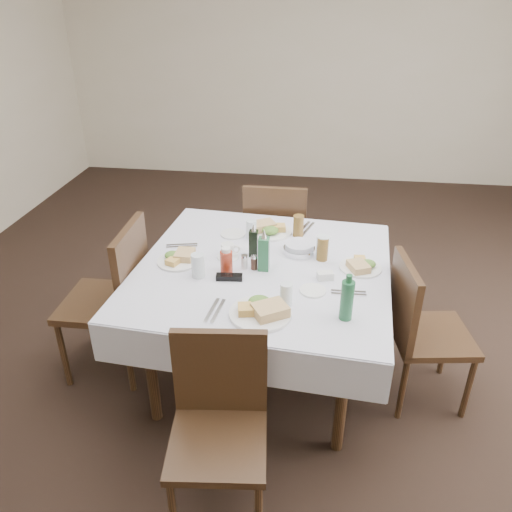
# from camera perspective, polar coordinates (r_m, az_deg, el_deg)

# --- Properties ---
(ground_plane) EXTENTS (7.00, 7.00, 0.00)m
(ground_plane) POSITION_cam_1_polar(r_m,az_deg,el_deg) (3.37, 4.50, -11.15)
(ground_plane) COLOR black
(room_shell) EXTENTS (6.04, 7.04, 2.80)m
(room_shell) POSITION_cam_1_polar(r_m,az_deg,el_deg) (2.63, 5.98, 18.86)
(room_shell) COLOR beige
(room_shell) RESTS_ON ground
(dining_table) EXTENTS (1.50, 1.50, 0.76)m
(dining_table) POSITION_cam_1_polar(r_m,az_deg,el_deg) (2.84, 0.78, -2.47)
(dining_table) COLOR black
(dining_table) RESTS_ON ground
(chair_north) EXTENTS (0.44, 0.44, 0.94)m
(chair_north) POSITION_cam_1_polar(r_m,az_deg,el_deg) (3.68, 2.25, 2.58)
(chair_north) COLOR black
(chair_north) RESTS_ON ground
(chair_south) EXTENTS (0.46, 0.46, 0.88)m
(chair_south) POSITION_cam_1_polar(r_m,az_deg,el_deg) (2.29, -4.23, -17.66)
(chair_south) COLOR black
(chair_south) RESTS_ON ground
(chair_east) EXTENTS (0.48, 0.48, 0.89)m
(chair_east) POSITION_cam_1_polar(r_m,az_deg,el_deg) (2.91, 18.03, -7.45)
(chair_east) COLOR black
(chair_east) RESTS_ON ground
(chair_west) EXTENTS (0.47, 0.47, 0.98)m
(chair_west) POSITION_cam_1_polar(r_m,az_deg,el_deg) (3.05, -15.64, -3.98)
(chair_west) COLOR black
(chair_west) RESTS_ON ground
(meal_north) EXTENTS (0.28, 0.28, 0.06)m
(meal_north) POSITION_cam_1_polar(r_m,az_deg,el_deg) (3.17, 1.46, 3.09)
(meal_north) COLOR white
(meal_north) RESTS_ON dining_table
(meal_south) EXTENTS (0.30, 0.30, 0.07)m
(meal_south) POSITION_cam_1_polar(r_m,az_deg,el_deg) (2.39, 0.68, -6.19)
(meal_south) COLOR white
(meal_south) RESTS_ON dining_table
(meal_east) EXTENTS (0.23, 0.23, 0.05)m
(meal_east) POSITION_cam_1_polar(r_m,az_deg,el_deg) (2.82, 11.92, -1.10)
(meal_east) COLOR white
(meal_east) RESTS_ON dining_table
(meal_west) EXTENTS (0.24, 0.24, 0.05)m
(meal_west) POSITION_cam_1_polar(r_m,az_deg,el_deg) (2.87, -8.81, -0.23)
(meal_west) COLOR white
(meal_west) RESTS_ON dining_table
(side_plate_a) EXTENTS (0.16, 0.16, 0.01)m
(side_plate_a) POSITION_cam_1_polar(r_m,az_deg,el_deg) (3.15, -2.65, 2.53)
(side_plate_a) COLOR white
(side_plate_a) RESTS_ON dining_table
(side_plate_b) EXTENTS (0.14, 0.14, 0.01)m
(side_plate_b) POSITION_cam_1_polar(r_m,az_deg,el_deg) (2.59, 6.51, -3.94)
(side_plate_b) COLOR white
(side_plate_b) RESTS_ON dining_table
(water_n) EXTENTS (0.06, 0.06, 0.12)m
(water_n) POSITION_cam_1_polar(r_m,az_deg,el_deg) (3.08, -0.53, 3.07)
(water_n) COLOR silver
(water_n) RESTS_ON dining_table
(water_s) EXTENTS (0.06, 0.06, 0.11)m
(water_s) POSITION_cam_1_polar(r_m,az_deg,el_deg) (2.45, 3.47, -4.34)
(water_s) COLOR silver
(water_s) RESTS_ON dining_table
(water_e) EXTENTS (0.08, 0.08, 0.14)m
(water_e) POSITION_cam_1_polar(r_m,az_deg,el_deg) (2.87, 7.63, 0.98)
(water_e) COLOR silver
(water_e) RESTS_ON dining_table
(water_w) EXTENTS (0.07, 0.07, 0.13)m
(water_w) POSITION_cam_1_polar(r_m,az_deg,el_deg) (2.69, -6.64, -1.09)
(water_w) COLOR silver
(water_w) RESTS_ON dining_table
(iced_tea_a) EXTENTS (0.07, 0.07, 0.14)m
(iced_tea_a) POSITION_cam_1_polar(r_m,az_deg,el_deg) (3.12, 4.86, 3.45)
(iced_tea_a) COLOR brown
(iced_tea_a) RESTS_ON dining_table
(iced_tea_b) EXTENTS (0.07, 0.07, 0.14)m
(iced_tea_b) POSITION_cam_1_polar(r_m,az_deg,el_deg) (2.86, 7.61, 0.81)
(iced_tea_b) COLOR brown
(iced_tea_b) RESTS_ON dining_table
(bread_basket) EXTENTS (0.19, 0.19, 0.06)m
(bread_basket) POSITION_cam_1_polar(r_m,az_deg,el_deg) (2.93, 4.97, 0.89)
(bread_basket) COLOR silver
(bread_basket) RESTS_ON dining_table
(oil_cruet_dark) EXTENTS (0.05, 0.05, 0.20)m
(oil_cruet_dark) POSITION_cam_1_polar(r_m,az_deg,el_deg) (2.86, -0.28, 1.60)
(oil_cruet_dark) COLOR black
(oil_cruet_dark) RESTS_ON dining_table
(oil_cruet_green) EXTENTS (0.06, 0.06, 0.25)m
(oil_cruet_green) POSITION_cam_1_polar(r_m,az_deg,el_deg) (2.71, 0.90, 0.40)
(oil_cruet_green) COLOR #236139
(oil_cruet_green) RESTS_ON dining_table
(ketchup_bottle) EXTENTS (0.07, 0.07, 0.15)m
(ketchup_bottle) POSITION_cam_1_polar(r_m,az_deg,el_deg) (2.72, -3.41, -0.53)
(ketchup_bottle) COLOR #9E2E19
(ketchup_bottle) RESTS_ON dining_table
(salt_shaker) EXTENTS (0.04, 0.04, 0.08)m
(salt_shaker) POSITION_cam_1_polar(r_m,az_deg,el_deg) (2.76, -1.34, -0.66)
(salt_shaker) COLOR white
(salt_shaker) RESTS_ON dining_table
(pepper_shaker) EXTENTS (0.04, 0.04, 0.08)m
(pepper_shaker) POSITION_cam_1_polar(r_m,az_deg,el_deg) (2.75, -0.22, -0.73)
(pepper_shaker) COLOR #3E281D
(pepper_shaker) RESTS_ON dining_table
(coffee_mug) EXTENTS (0.13, 0.12, 0.09)m
(coffee_mug) POSITION_cam_1_polar(r_m,az_deg,el_deg) (2.87, -3.20, 0.53)
(coffee_mug) COLOR white
(coffee_mug) RESTS_ON dining_table
(sunglasses) EXTENTS (0.14, 0.06, 0.03)m
(sunglasses) POSITION_cam_1_polar(r_m,az_deg,el_deg) (2.67, -3.07, -2.42)
(sunglasses) COLOR black
(sunglasses) RESTS_ON dining_table
(green_bottle) EXTENTS (0.06, 0.06, 0.24)m
(green_bottle) POSITION_cam_1_polar(r_m,az_deg,el_deg) (2.36, 10.35, -4.92)
(green_bottle) COLOR #236139
(green_bottle) RESTS_ON dining_table
(sugar_caddy) EXTENTS (0.09, 0.07, 0.04)m
(sugar_caddy) POSITION_cam_1_polar(r_m,az_deg,el_deg) (2.69, 7.91, -2.21)
(sugar_caddy) COLOR white
(sugar_caddy) RESTS_ON dining_table
(cutlery_n) EXTENTS (0.11, 0.20, 0.01)m
(cutlery_n) POSITION_cam_1_polar(r_m,az_deg,el_deg) (3.24, 5.74, 3.16)
(cutlery_n) COLOR silver
(cutlery_n) RESTS_ON dining_table
(cutlery_s) EXTENTS (0.07, 0.21, 0.01)m
(cutlery_s) POSITION_cam_1_polar(r_m,az_deg,el_deg) (2.43, -4.71, -6.25)
(cutlery_s) COLOR silver
(cutlery_s) RESTS_ON dining_table
(cutlery_e) EXTENTS (0.18, 0.05, 0.01)m
(cutlery_e) POSITION_cam_1_polar(r_m,az_deg,el_deg) (2.59, 10.53, -4.18)
(cutlery_e) COLOR silver
(cutlery_e) RESTS_ON dining_table
(cutlery_w) EXTENTS (0.19, 0.09, 0.01)m
(cutlery_w) POSITION_cam_1_polar(r_m,az_deg,el_deg) (3.04, -8.47, 1.16)
(cutlery_w) COLOR silver
(cutlery_w) RESTS_ON dining_table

